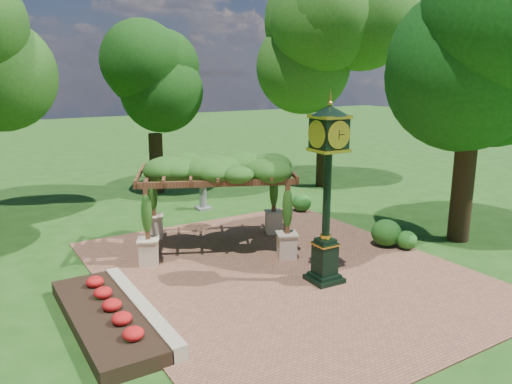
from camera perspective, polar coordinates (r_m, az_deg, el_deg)
ground at (r=14.66m, az=5.22°, el=-10.35°), size 120.00×120.00×0.00m
brick_plaza at (r=15.40m, az=2.97°, el=-9.03°), size 10.00×12.00×0.04m
border_wall at (r=13.04m, az=-13.03°, el=-12.85°), size 0.35×5.00×0.40m
flower_bed at (r=12.83m, az=-16.94°, el=-13.65°), size 1.50×5.00×0.36m
pedestal_clock at (r=13.88m, az=8.19°, el=1.55°), size 1.04×1.04×5.14m
pergola at (r=16.72m, az=-4.64°, el=2.16°), size 5.96×4.99×3.22m
sundial at (r=22.21m, az=-6.07°, el=-0.73°), size 0.63×0.63×1.13m
shrub_front at (r=17.85m, az=16.85°, el=-5.27°), size 0.91×0.91×0.63m
shrub_mid at (r=17.94m, az=14.65°, el=-4.52°), size 1.09×1.09×0.93m
shrub_back at (r=21.78m, az=5.25°, el=-1.21°), size 0.90×0.90×0.75m
tree_north at (r=25.21m, az=-11.70°, el=11.71°), size 3.85×3.85×7.70m
tree_east_far at (r=26.43m, az=8.14°, el=16.36°), size 5.29×5.29×10.64m
tree_east_near at (r=18.74m, az=23.71°, el=13.12°), size 4.81×4.81×8.97m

